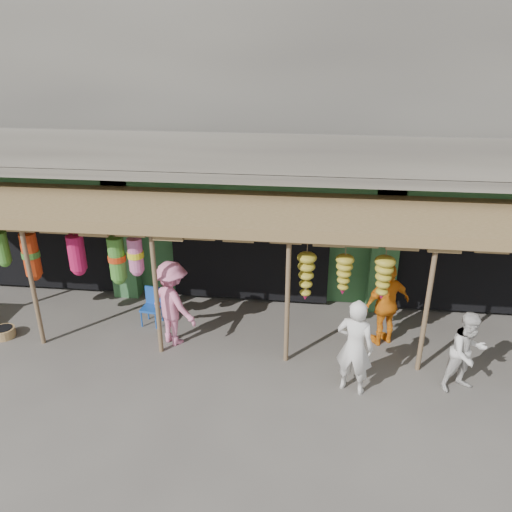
# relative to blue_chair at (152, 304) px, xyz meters

# --- Properties ---
(ground) EXTENTS (80.00, 80.00, 0.00)m
(ground) POSITION_rel_blue_chair_xyz_m (1.99, -0.87, -0.46)
(ground) COLOR #514C47
(ground) RESTS_ON ground
(building) EXTENTS (16.40, 6.80, 7.00)m
(building) POSITION_rel_blue_chair_xyz_m (1.99, 4.00, 2.91)
(building) COLOR gray
(building) RESTS_ON ground
(awning) EXTENTS (14.00, 2.70, 2.79)m
(awning) POSITION_rel_blue_chair_xyz_m (1.83, -0.07, 2.11)
(awning) COLOR brown
(awning) RESTS_ON ground
(blue_chair) EXTENTS (0.43, 0.44, 0.82)m
(blue_chair) POSITION_rel_blue_chair_xyz_m (0.00, 0.00, 0.00)
(blue_chair) COLOR #194AA6
(blue_chair) RESTS_ON ground
(basket_right) EXTENTS (0.57, 0.57, 0.20)m
(basket_right) POSITION_rel_blue_chair_xyz_m (-2.93, -0.96, -0.36)
(basket_right) COLOR #8A6240
(basket_right) RESTS_ON ground
(person_front) EXTENTS (0.76, 0.62, 1.79)m
(person_front) POSITION_rel_blue_chair_xyz_m (4.20, -1.82, 0.44)
(person_front) COLOR silver
(person_front) RESTS_ON ground
(person_right) EXTENTS (0.91, 0.82, 1.53)m
(person_right) POSITION_rel_blue_chair_xyz_m (6.16, -1.56, 0.30)
(person_right) COLOR silver
(person_right) RESTS_ON ground
(person_vendor) EXTENTS (1.12, 0.89, 1.78)m
(person_vendor) POSITION_rel_blue_chair_xyz_m (4.93, -0.20, 0.43)
(person_vendor) COLOR orange
(person_vendor) RESTS_ON ground
(person_shopper) EXTENTS (1.33, 1.18, 1.79)m
(person_shopper) POSITION_rel_blue_chair_xyz_m (0.67, -0.70, 0.44)
(person_shopper) COLOR pink
(person_shopper) RESTS_ON ground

